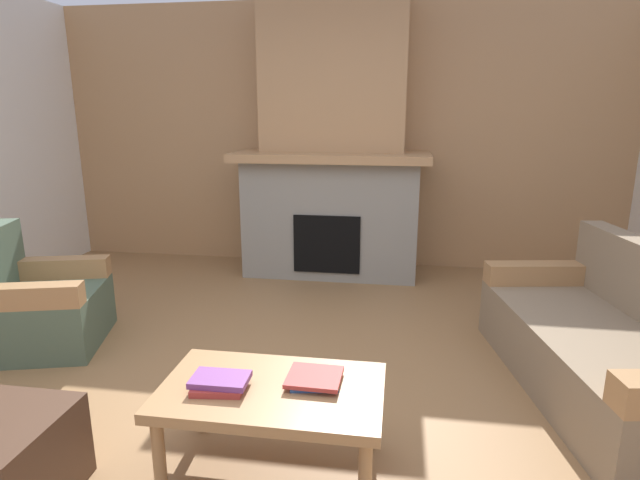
{
  "coord_description": "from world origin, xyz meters",
  "views": [
    {
      "loc": [
        0.67,
        -2.48,
        1.63
      ],
      "look_at": [
        0.17,
        0.72,
        0.81
      ],
      "focal_mm": 28.91,
      "sensor_mm": 36.0,
      "label": 1
    }
  ],
  "objects_px": {
    "fireplace": "(332,158)",
    "couch": "(611,347)",
    "armchair": "(36,306)",
    "coffee_table": "(272,397)"
  },
  "relations": [
    {
      "from": "fireplace",
      "to": "couch",
      "type": "bearing_deg",
      "value": -47.73
    },
    {
      "from": "fireplace",
      "to": "coffee_table",
      "type": "distance_m",
      "value": 3.19
    },
    {
      "from": "fireplace",
      "to": "coffee_table",
      "type": "relative_size",
      "value": 2.7
    },
    {
      "from": "couch",
      "to": "armchair",
      "type": "relative_size",
      "value": 2.04
    },
    {
      "from": "armchair",
      "to": "coffee_table",
      "type": "xyz_separation_m",
      "value": [
        1.97,
        -1.03,
        0.08
      ]
    },
    {
      "from": "couch",
      "to": "coffee_table",
      "type": "bearing_deg",
      "value": -151.55
    },
    {
      "from": "armchair",
      "to": "coffee_table",
      "type": "height_order",
      "value": "armchair"
    },
    {
      "from": "fireplace",
      "to": "coffee_table",
      "type": "height_order",
      "value": "fireplace"
    },
    {
      "from": "couch",
      "to": "coffee_table",
      "type": "distance_m",
      "value": 2.04
    },
    {
      "from": "fireplace",
      "to": "couch",
      "type": "relative_size",
      "value": 1.41
    }
  ]
}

